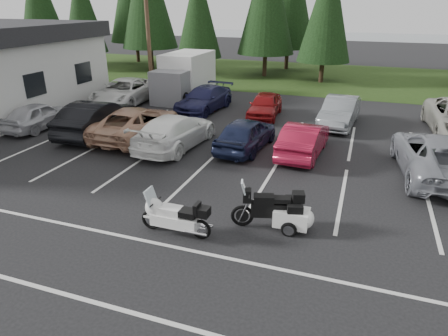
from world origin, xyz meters
The scene contains 23 objects.
ground centered at (0.00, 0.00, 0.00)m, with size 120.00×120.00×0.00m, color black.
grass_strip centered at (0.00, 24.00, 0.01)m, with size 80.00×16.00×0.01m, color #1C3310.
lake_water centered at (4.00, 55.00, 0.00)m, with size 70.00×50.00×0.02m, color slate.
utility_pole centered at (-10.00, 12.00, 4.70)m, with size 1.60×0.26×9.00m.
box_truck centered at (-8.00, 12.50, 1.45)m, with size 2.40×5.60×2.90m, color silver, non-canonical shape.
stall_markings centered at (0.00, 2.00, 0.00)m, with size 32.00×16.00×0.01m, color silver.
conifer_1 centered at (-22.00, 21.20, 5.39)m, with size 3.96×3.96×9.22m.
conifer_3 centered at (-10.50, 21.40, 5.27)m, with size 3.87×3.87×9.02m.
conifer_5 centered at (0.00, 21.60, 5.63)m, with size 4.14×4.14×9.63m.
car_near_0 centered at (-12.07, 3.94, 0.68)m, with size 1.61×4.01×1.37m, color silver.
car_near_1 centered at (-8.67, 4.11, 0.83)m, with size 1.76×5.05×1.67m, color black.
car_near_2 centered at (-6.52, 4.27, 0.75)m, with size 2.49×5.40×1.50m, color tan.
car_near_3 centered at (-4.23, 3.71, 0.74)m, with size 2.06×5.07×1.47m, color white.
car_near_4 centered at (-1.20, 4.47, 0.72)m, with size 1.69×4.21×1.43m, color #161C38.
car_near_5 centered at (1.31, 4.62, 0.70)m, with size 1.48×4.24×1.40m, color maroon.
car_near_6 centered at (6.32, 4.08, 0.80)m, with size 2.65×5.76×1.60m, color gray.
car_far_0 centered at (-10.80, 9.88, 0.78)m, with size 2.59×5.62×1.56m, color silver.
car_far_1 centered at (-5.45, 10.06, 0.70)m, with size 1.97×4.84×1.41m, color #1B1C44.
car_far_2 centered at (-1.72, 9.94, 0.67)m, with size 1.58×3.94×1.34m, color maroon.
car_far_3 centered at (2.37, 9.61, 0.74)m, with size 1.57×4.50×1.48m, color slate.
touring_motorcycle centered at (-1.06, -2.87, 0.65)m, with size 2.35×0.72×1.30m, color white, non-canonical shape.
cargo_trailer centered at (1.96, -1.56, 0.33)m, with size 1.42×0.80×0.65m, color white, non-canonical shape.
adventure_motorcycle centered at (1.31, -1.63, 0.73)m, with size 2.40×0.83×1.46m, color black, non-canonical shape.
Camera 1 is at (3.46, -11.54, 6.08)m, focal length 32.00 mm.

